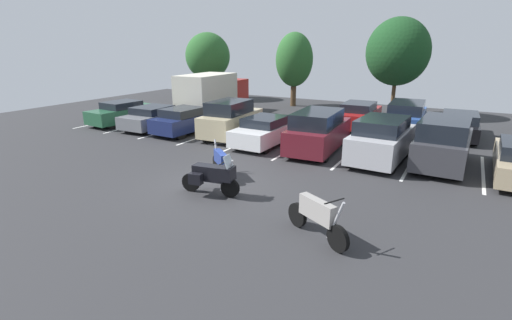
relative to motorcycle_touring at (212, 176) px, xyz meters
name	(u,v)px	position (x,y,z in m)	size (l,w,h in m)	color
ground	(216,185)	(-0.49, 0.86, -0.72)	(44.00, 44.00, 0.10)	#2D2D30
motorcycle_touring	(212,176)	(0.00, 0.00, 0.00)	(2.09, 0.99, 1.42)	black
motorcycle_second	(221,162)	(-0.77, 1.62, -0.11)	(1.66, 1.46, 1.27)	black
motorcycle_third	(317,217)	(4.06, -1.12, -0.06)	(2.02, 1.18, 1.32)	black
parking_stripes	(271,144)	(-1.33, 6.88, -0.66)	(23.88, 5.07, 0.01)	silver
car_green	(124,113)	(-11.70, 6.92, 0.02)	(2.09, 4.55, 1.40)	#235638
car_grey	(154,117)	(-9.00, 6.79, 0.00)	(2.01, 4.25, 1.32)	slate
car_navy	(186,120)	(-6.60, 6.79, 0.05)	(1.99, 4.35, 1.44)	navy
car_champagne	(231,119)	(-3.90, 7.19, 0.29)	(2.02, 4.30, 1.95)	#C1B289
car_white	(266,131)	(-1.52, 6.72, 0.02)	(1.89, 4.44, 1.39)	white
car_maroon	(318,131)	(1.17, 6.77, 0.27)	(2.11, 4.84, 1.91)	maroon
car_silver	(382,140)	(4.06, 6.59, 0.26)	(2.11, 4.51, 1.87)	#B7B7BC
car_charcoal	(443,143)	(6.37, 6.97, 0.33)	(2.02, 4.43, 2.00)	#38383D
car_far_red	(359,115)	(1.50, 12.79, 0.09)	(1.90, 4.59, 1.53)	maroon
car_far_blue	(406,117)	(4.15, 12.67, 0.22)	(2.09, 4.88, 1.77)	#2D519E
car_far_black	(459,125)	(6.79, 13.00, 0.01)	(1.96, 4.77, 1.36)	black
box_truck	(212,93)	(-8.71, 12.29, 0.84)	(2.56, 6.20, 2.84)	#A51E19
tree_far_right	(294,60)	(-5.28, 18.59, 2.94)	(2.90, 2.90, 5.70)	#4C3823
tree_center	(208,56)	(-13.71, 18.75, 3.09)	(3.92, 3.92, 5.79)	#4C3823
tree_far_left	(398,52)	(2.44, 18.19, 3.62)	(4.19, 4.19, 6.54)	#4C3823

